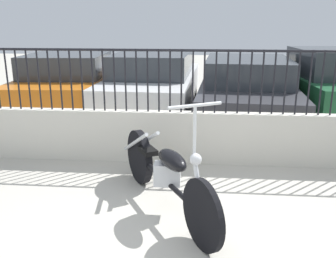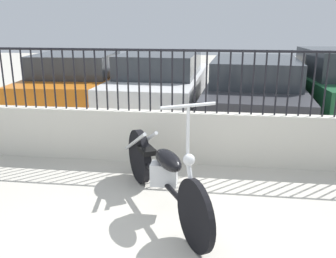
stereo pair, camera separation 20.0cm
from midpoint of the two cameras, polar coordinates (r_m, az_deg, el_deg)
The scene contains 6 objects.
low_wall at distance 5.43m, azimuth 5.00°, elevation -1.35°, with size 8.39×0.18×0.75m.
fence_railing at distance 5.23m, azimuth 5.26°, elevation 8.53°, with size 8.39×0.04×0.88m.
motorcycle_black at distance 4.16m, azimuth -0.01°, elevation -6.25°, with size 1.25×2.09×1.33m.
car_orange at distance 8.73m, azimuth -12.73°, elevation 6.99°, with size 2.06×4.07×1.32m.
car_white at distance 8.48m, azimuth -0.26°, elevation 7.18°, with size 1.93×4.61×1.34m.
car_dark_grey at distance 7.90m, azimuth 13.62°, elevation 5.91°, with size 2.10×4.70×1.29m.
Camera 2 is at (0.31, -2.82, 2.02)m, focal length 40.00 mm.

